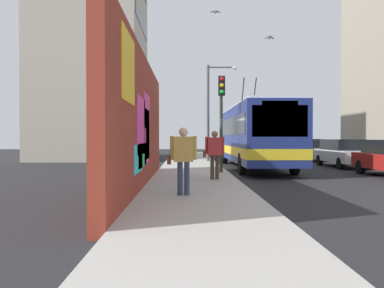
{
  "coord_description": "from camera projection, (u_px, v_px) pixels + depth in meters",
  "views": [
    {
      "loc": [
        -17.2,
        1.92,
        1.66
      ],
      "look_at": [
        2.73,
        1.58,
        1.34
      ],
      "focal_mm": 36.15,
      "sensor_mm": 36.0,
      "label": 1
    }
  ],
  "objects": [
    {
      "name": "ground_plane",
      "position": [
        228.0,
        175.0,
        17.25
      ],
      "size": [
        80.0,
        80.0,
        0.0
      ],
      "primitive_type": "plane",
      "color": "#232326"
    },
    {
      "name": "sidewalk_slab",
      "position": [
        192.0,
        173.0,
        17.22
      ],
      "size": [
        48.0,
        3.2,
        0.15
      ],
      "primitive_type": "cube",
      "color": "#ADA8A0",
      "rests_on": "ground_plane"
    },
    {
      "name": "graffiti_wall",
      "position": [
        141.0,
        123.0,
        12.47
      ],
      "size": [
        12.66,
        0.32,
        4.28
      ],
      "color": "maroon",
      "rests_on": "ground_plane"
    },
    {
      "name": "building_far_left",
      "position": [
        93.0,
        40.0,
        30.32
      ],
      "size": [
        9.04,
        7.71,
        18.78
      ],
      "color": "#B2A899",
      "rests_on": "ground_plane"
    },
    {
      "name": "city_bus",
      "position": [
        253.0,
        134.0,
        21.05
      ],
      "size": [
        11.81,
        2.64,
        5.13
      ],
      "color": "navy",
      "rests_on": "ground_plane"
    },
    {
      "name": "parked_car_white",
      "position": [
        342.0,
        152.0,
        21.89
      ],
      "size": [
        4.74,
        1.74,
        1.58
      ],
      "color": "white",
      "rests_on": "ground_plane"
    },
    {
      "name": "parked_car_dark_gray",
      "position": [
        307.0,
        149.0,
        28.25
      ],
      "size": [
        4.25,
        1.85,
        1.58
      ],
      "color": "#38383D",
      "rests_on": "ground_plane"
    },
    {
      "name": "pedestrian_at_curb",
      "position": [
        214.0,
        151.0,
        14.05
      ],
      "size": [
        0.24,
        0.78,
        1.77
      ],
      "color": "#3F3326",
      "rests_on": "sidewalk_slab"
    },
    {
      "name": "pedestrian_near_wall",
      "position": [
        183.0,
        155.0,
        10.17
      ],
      "size": [
        0.24,
        0.78,
        1.79
      ],
      "color": "#2D3F59",
      "rests_on": "sidewalk_slab"
    },
    {
      "name": "traffic_light",
      "position": [
        221.0,
        108.0,
        16.78
      ],
      "size": [
        0.49,
        0.28,
        4.21
      ],
      "color": "#2D382D",
      "rests_on": "sidewalk_slab"
    },
    {
      "name": "street_lamp",
      "position": [
        212.0,
        105.0,
        25.01
      ],
      "size": [
        0.44,
        1.94,
        6.23
      ],
      "color": "#4C4C51",
      "rests_on": "sidewalk_slab"
    }
  ]
}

